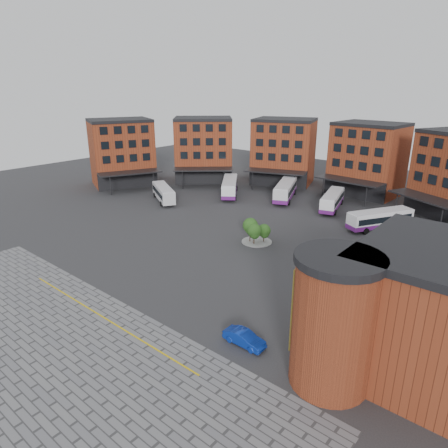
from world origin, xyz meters
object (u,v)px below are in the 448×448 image
Objects in this scene: tree_island at (255,230)px; blue_car at (244,338)px; bus_d at (332,200)px; bus_b at (230,187)px; bus_e at (380,219)px; bus_c at (285,190)px; bus_a at (163,192)px.

tree_island is 1.11× the size of blue_car.
tree_island is 0.39× the size of bus_d.
bus_e is (31.17, -0.69, -0.14)m from bus_b.
tree_island is 0.41× the size of bus_e.
tree_island is at bearing -93.84° from bus_e.
tree_island reaches higher than bus_e.
bus_b reaches higher than bus_d.
bus_c is 1.15× the size of bus_e.
blue_car is at bearing -57.60° from bus_e.
tree_island is at bearing -90.80° from bus_c.
bus_c is at bearing -164.80° from bus_e.
tree_island reaches higher than bus_a.
bus_a is 39.91m from bus_e.
bus_c is (10.45, 4.75, 0.06)m from bus_b.
tree_island is 26.64m from bus_b.
bus_d is at bearing -24.03° from bus_b.
bus_c is (17.63, 16.47, 0.11)m from bus_a.
bus_d is 44.51m from blue_car.
bus_b is 31.18m from bus_e.
bus_b is 0.90× the size of bus_c.
bus_e is at bearing 56.27° from tree_island.
bus_c is at bearing -16.82° from bus_a.
bus_e is at bearing 1.75° from blue_car.
bus_d is 2.85× the size of blue_car.
blue_car is at bearing -93.38° from bus_a.
bus_c is at bearing 163.71° from bus_d.
bus_c is 21.43m from bus_e.
bus_c reaches higher than blue_car.
blue_car is at bearing -85.91° from bus_b.
bus_e is at bearing -37.18° from bus_c.
bus_a is 0.95× the size of bus_e.
bus_d is (20.56, 4.57, -0.15)m from bus_b.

